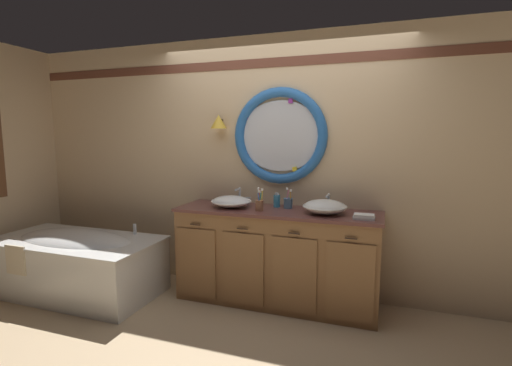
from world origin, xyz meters
TOP-DOWN VIEW (x-y plane):
  - ground_plane at (0.00, 0.00)m, footprint 14.00×14.00m
  - back_wall_assembly at (-0.00, 0.59)m, footprint 6.40×0.26m
  - vanity_counter at (0.07, 0.27)m, footprint 1.94×0.59m
  - bathtub at (-1.93, -0.19)m, footprint 1.72×0.86m
  - sink_basin_left at (-0.39, 0.25)m, footprint 0.40×0.40m
  - sink_basin_right at (0.53, 0.25)m, footprint 0.40×0.40m
  - faucet_set_left at (-0.39, 0.47)m, footprint 0.24×0.14m
  - faucet_set_right at (0.53, 0.46)m, footprint 0.22×0.15m
  - toothbrush_holder_left at (-0.07, 0.18)m, footprint 0.08×0.08m
  - toothbrush_holder_right at (0.15, 0.38)m, footprint 0.09×0.09m
  - soap_dispenser at (0.03, 0.40)m, footprint 0.07×0.07m
  - folded_hand_towel at (0.87, 0.13)m, footprint 0.18×0.12m

SIDE VIEW (x-z plane):
  - ground_plane at x=0.00m, z-range 0.00..0.00m
  - bathtub at x=-1.93m, z-range 0.01..0.68m
  - vanity_counter at x=0.07m, z-range 0.00..0.91m
  - folded_hand_towel at x=0.87m, z-range 0.91..0.96m
  - toothbrush_holder_right at x=0.15m, z-range 0.87..1.07m
  - sink_basin_left at x=-0.39m, z-range 0.91..1.03m
  - toothbrush_holder_left at x=-0.07m, z-range 0.86..1.08m
  - faucet_set_right at x=0.53m, z-range 0.90..1.05m
  - sink_basin_right at x=0.53m, z-range 0.91..1.04m
  - soap_dispenser at x=0.03m, z-range 0.90..1.05m
  - faucet_set_left at x=-0.39m, z-range 0.90..1.06m
  - back_wall_assembly at x=0.00m, z-range 0.03..2.63m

